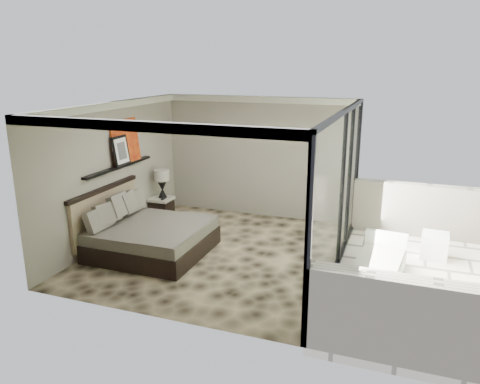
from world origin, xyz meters
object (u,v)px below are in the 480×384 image
(table_lamp, at_px, (162,180))
(ottoman, at_px, (434,246))
(bed, at_px, (147,235))
(nightstand, at_px, (162,209))
(lounger, at_px, (379,266))

(table_lamp, height_order, ottoman, table_lamp)
(bed, relative_size, ottoman, 4.43)
(bed, relative_size, nightstand, 4.23)
(nightstand, relative_size, lounger, 0.32)
(nightstand, bearing_deg, bed, -82.23)
(ottoman, height_order, lounger, lounger)
(table_lamp, bearing_deg, ottoman, -2.32)
(bed, height_order, ottoman, bed)
(nightstand, height_order, ottoman, nightstand)
(nightstand, xyz_separation_m, ottoman, (5.89, -0.20, -0.01))
(lounger, bearing_deg, table_lamp, 169.80)
(bed, relative_size, lounger, 1.34)
(nightstand, xyz_separation_m, lounger, (4.98, -1.36, -0.06))
(table_lamp, relative_size, lounger, 0.42)
(nightstand, distance_m, table_lamp, 0.69)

